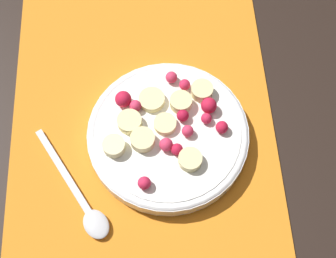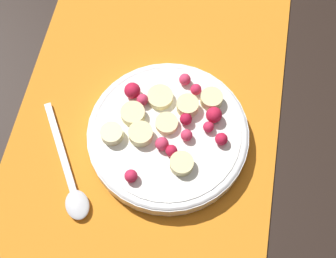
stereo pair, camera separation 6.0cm
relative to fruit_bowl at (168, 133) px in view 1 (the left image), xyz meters
name	(u,v)px [view 1 (the left image)]	position (x,y,z in m)	size (l,w,h in m)	color
ground_plane	(142,112)	(-0.04, -0.03, -0.02)	(3.00, 3.00, 0.00)	black
placemat	(142,111)	(-0.04, -0.03, -0.02)	(0.48, 0.36, 0.01)	orange
fruit_bowl	(168,133)	(0.00, 0.00, 0.00)	(0.21, 0.21, 0.05)	white
spoon	(84,205)	(0.09, -0.11, -0.01)	(0.16, 0.10, 0.01)	silver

